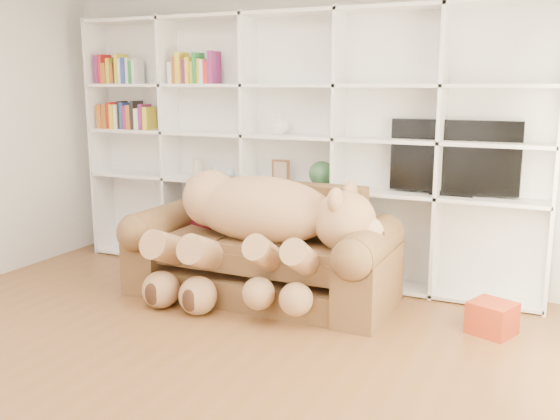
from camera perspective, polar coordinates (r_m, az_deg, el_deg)
The scene contains 14 objects.
floor at distance 4.04m, azimuth -12.62°, elevation -14.72°, with size 5.00×5.00×0.00m, color brown.
wall_back at distance 5.82m, azimuth 1.94°, elevation 7.38°, with size 5.00×0.02×2.70m, color white.
bookshelf at distance 5.80m, azimuth -0.80°, elevation 6.93°, with size 4.43×0.35×2.40m.
sofa at distance 5.25m, azimuth -1.62°, elevation -4.18°, with size 2.20×0.95×0.93m.
teddy_bear at distance 4.99m, azimuth -2.06°, elevation -1.27°, with size 1.83×0.96×1.06m.
throw_pillow at distance 5.61m, azimuth -6.79°, elevation -0.09°, with size 0.36×0.12×0.36m, color #5D0F1D.
gift_box at distance 4.79m, azimuth 18.82°, elevation -9.33°, with size 0.29×0.27×0.23m, color #B23617.
tv at distance 5.30m, azimuth 15.65°, elevation 4.59°, with size 1.04×0.18×0.62m.
picture_frame at distance 5.73m, azimuth 0.07°, elevation 3.59°, with size 0.17×0.03×0.21m, color #56331D.
green_vase at distance 5.58m, azimuth 3.82°, elevation 3.33°, with size 0.23×0.23×0.23m, color #2C5532.
figurine_tall at distance 6.16m, azimuth -7.56°, elevation 3.82°, with size 0.09×0.09×0.18m, color beige.
figurine_short at distance 6.09m, azimuth -6.49°, elevation 3.40°, with size 0.06×0.06×0.10m, color beige.
snow_globe at distance 5.98m, azimuth -4.62°, elevation 3.33°, with size 0.11×0.11×0.11m, color silver.
shelf_vase at distance 5.69m, azimuth -0.06°, elevation 7.83°, with size 0.17×0.17×0.18m, color white.
Camera 1 is at (2.26, -2.85, 1.76)m, focal length 40.00 mm.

